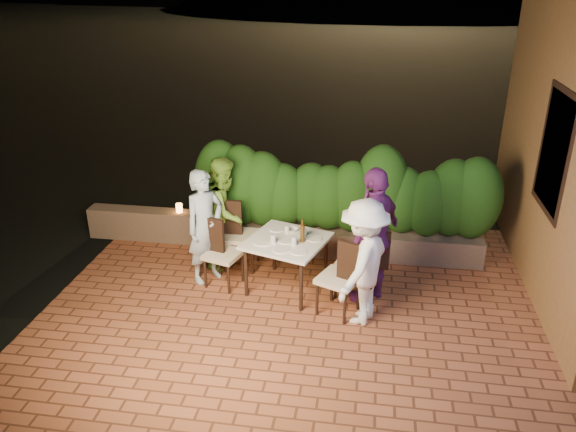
% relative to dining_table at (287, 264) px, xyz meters
% --- Properties ---
extents(ground, '(400.00, 400.00, 0.00)m').
position_rel_dining_table_xyz_m(ground, '(0.46, -1.09, -0.40)').
color(ground, black).
rests_on(ground, ground).
extents(terrace_floor, '(7.00, 6.00, 0.15)m').
position_rel_dining_table_xyz_m(terrace_floor, '(0.46, -0.59, -0.45)').
color(terrace_floor, brown).
rests_on(terrace_floor, ground).
extents(window_pane, '(0.08, 1.00, 1.40)m').
position_rel_dining_table_xyz_m(window_pane, '(3.28, 0.41, 1.62)').
color(window_pane, black).
rests_on(window_pane, building_wall).
extents(window_frame, '(0.06, 1.15, 1.55)m').
position_rel_dining_table_xyz_m(window_frame, '(3.27, 0.41, 1.62)').
color(window_frame, black).
rests_on(window_frame, building_wall).
extents(planter, '(4.20, 0.55, 0.40)m').
position_rel_dining_table_xyz_m(planter, '(0.66, 1.21, -0.17)').
color(planter, brown).
rests_on(planter, ground).
extents(hedge, '(4.00, 0.70, 1.10)m').
position_rel_dining_table_xyz_m(hedge, '(0.66, 1.21, 0.57)').
color(hedge, '#1B4312').
rests_on(hedge, planter).
extents(parapet, '(2.20, 0.30, 0.50)m').
position_rel_dining_table_xyz_m(parapet, '(-2.34, 1.21, -0.12)').
color(parapet, brown).
rests_on(parapet, ground).
extents(hill, '(52.00, 40.00, 22.00)m').
position_rel_dining_table_xyz_m(hill, '(2.46, 58.91, -4.38)').
color(hill, black).
rests_on(hill, ground).
extents(dining_table, '(1.23, 1.23, 0.75)m').
position_rel_dining_table_xyz_m(dining_table, '(0.00, 0.00, 0.00)').
color(dining_table, white).
rests_on(dining_table, ground).
extents(plate_nw, '(0.25, 0.25, 0.01)m').
position_rel_dining_table_xyz_m(plate_nw, '(-0.30, -0.14, 0.38)').
color(plate_nw, white).
rests_on(plate_nw, dining_table).
extents(plate_sw, '(0.22, 0.22, 0.01)m').
position_rel_dining_table_xyz_m(plate_sw, '(-0.19, 0.30, 0.38)').
color(plate_sw, white).
rests_on(plate_sw, dining_table).
extents(plate_ne, '(0.23, 0.23, 0.01)m').
position_rel_dining_table_xyz_m(plate_ne, '(0.20, -0.32, 0.38)').
color(plate_ne, white).
rests_on(plate_ne, dining_table).
extents(plate_se, '(0.23, 0.23, 0.01)m').
position_rel_dining_table_xyz_m(plate_se, '(0.35, 0.09, 0.38)').
color(plate_se, white).
rests_on(plate_se, dining_table).
extents(plate_centre, '(0.23, 0.23, 0.01)m').
position_rel_dining_table_xyz_m(plate_centre, '(-0.00, -0.04, 0.38)').
color(plate_centre, white).
rests_on(plate_centre, dining_table).
extents(plate_front, '(0.22, 0.22, 0.01)m').
position_rel_dining_table_xyz_m(plate_front, '(-0.03, -0.31, 0.38)').
color(plate_front, white).
rests_on(plate_front, dining_table).
extents(glass_nw, '(0.07, 0.07, 0.12)m').
position_rel_dining_table_xyz_m(glass_nw, '(-0.16, -0.13, 0.43)').
color(glass_nw, silver).
rests_on(glass_nw, dining_table).
extents(glass_sw, '(0.06, 0.06, 0.11)m').
position_rel_dining_table_xyz_m(glass_sw, '(-0.03, 0.21, 0.43)').
color(glass_sw, silver).
rests_on(glass_sw, dining_table).
extents(glass_ne, '(0.07, 0.07, 0.12)m').
position_rel_dining_table_xyz_m(glass_ne, '(0.12, -0.15, 0.44)').
color(glass_ne, silver).
rests_on(glass_ne, dining_table).
extents(glass_se, '(0.07, 0.07, 0.12)m').
position_rel_dining_table_xyz_m(glass_se, '(0.21, 0.13, 0.44)').
color(glass_se, silver).
rests_on(glass_se, dining_table).
extents(beer_bottle, '(0.06, 0.06, 0.32)m').
position_rel_dining_table_xyz_m(beer_bottle, '(0.21, -0.03, 0.53)').
color(beer_bottle, '#4C2F0C').
rests_on(beer_bottle, dining_table).
extents(bowl, '(0.24, 0.24, 0.04)m').
position_rel_dining_table_xyz_m(bowl, '(0.02, 0.28, 0.40)').
color(bowl, white).
rests_on(bowl, dining_table).
extents(chair_left_front, '(0.57, 0.57, 0.98)m').
position_rel_dining_table_xyz_m(chair_left_front, '(-0.88, -0.02, 0.12)').
color(chair_left_front, black).
rests_on(chair_left_front, ground).
extents(chair_left_back, '(0.49, 0.49, 1.05)m').
position_rel_dining_table_xyz_m(chair_left_back, '(-0.76, 0.52, 0.15)').
color(chair_left_back, black).
rests_on(chair_left_back, ground).
extents(chair_right_front, '(0.63, 0.63, 1.03)m').
position_rel_dining_table_xyz_m(chair_right_front, '(0.73, -0.47, 0.14)').
color(chair_right_front, black).
rests_on(chair_right_front, ground).
extents(chair_right_back, '(0.57, 0.57, 1.01)m').
position_rel_dining_table_xyz_m(chair_right_back, '(0.92, -0.01, 0.13)').
color(chair_right_back, black).
rests_on(chair_right_back, ground).
extents(diner_blue, '(0.67, 0.71, 1.62)m').
position_rel_dining_table_xyz_m(diner_blue, '(-1.15, 0.10, 0.44)').
color(diner_blue, '#A1B9CF').
rests_on(diner_blue, ground).
extents(diner_green, '(0.74, 0.88, 1.64)m').
position_rel_dining_table_xyz_m(diner_green, '(-1.00, 0.63, 0.44)').
color(diner_green, '#7AB739').
rests_on(diner_green, ground).
extents(diner_white, '(0.95, 1.19, 1.61)m').
position_rel_dining_table_xyz_m(diner_white, '(1.03, -0.59, 0.43)').
color(diner_white, white).
rests_on(diner_white, ground).
extents(diner_purple, '(0.92, 1.17, 1.85)m').
position_rel_dining_table_xyz_m(diner_purple, '(1.14, -0.08, 0.55)').
color(diner_purple, '#632369').
rests_on(diner_purple, ground).
extents(parapet_lamp, '(0.10, 0.10, 0.14)m').
position_rel_dining_table_xyz_m(parapet_lamp, '(-1.92, 1.21, 0.20)').
color(parapet_lamp, orange).
rests_on(parapet_lamp, parapet).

